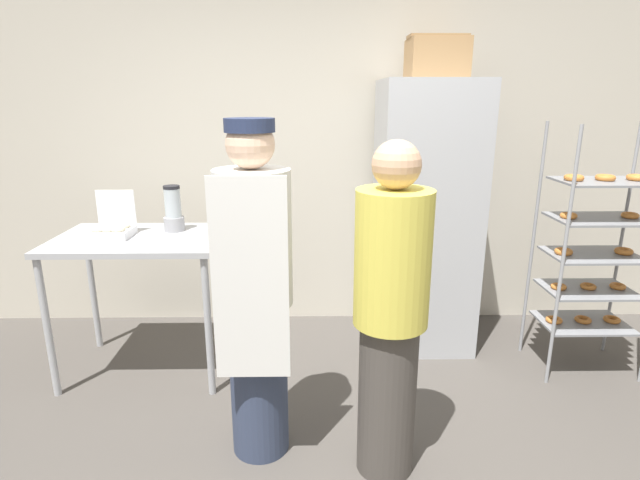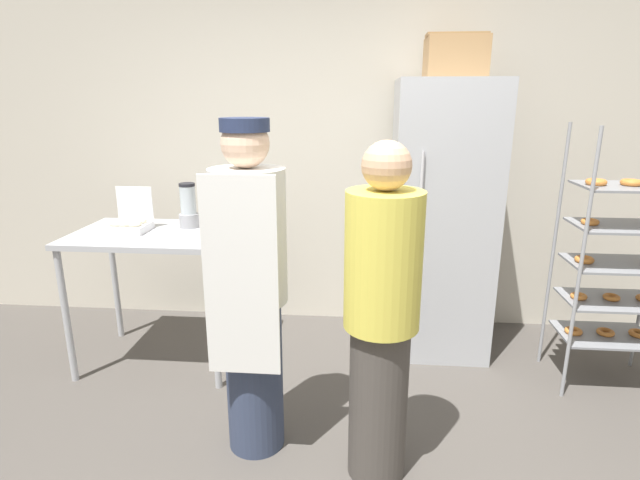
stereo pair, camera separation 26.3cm
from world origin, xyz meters
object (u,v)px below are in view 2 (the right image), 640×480
cardboard_storage_box (455,57)px  baking_rack (618,262)px  person_customer (381,317)px  donut_box (129,224)px  person_baker (251,289)px  refrigerator (441,221)px  blender_pitcher (188,208)px

cardboard_storage_box → baking_rack: bearing=-26.2°
cardboard_storage_box → person_customer: bearing=-108.6°
person_customer → donut_box: bearing=148.9°
donut_box → person_baker: 1.31m
baking_rack → person_customer: baking_rack is taller
person_baker → person_customer: 0.65m
refrigerator → donut_box: (-2.09, -0.39, 0.03)m
baking_rack → donut_box: (-3.11, 0.03, 0.17)m
baking_rack → person_customer: 1.76m
baking_rack → person_customer: size_ratio=1.01×
baking_rack → cardboard_storage_box: (-0.99, 0.48, 1.23)m
donut_box → cardboard_storage_box: 2.41m
refrigerator → person_customer: (-0.46, -1.38, -0.13)m
refrigerator → cardboard_storage_box: 1.09m
baking_rack → person_baker: bearing=-158.9°
blender_pitcher → cardboard_storage_box: bearing=10.3°
baking_rack → cardboard_storage_box: bearing=153.8°
baking_rack → person_customer: (-1.47, -0.96, 0.01)m
baking_rack → cardboard_storage_box: 1.65m
person_baker → person_customer: person_baker is taller
cardboard_storage_box → person_customer: (-0.49, -1.45, -1.22)m
person_customer → cardboard_storage_box: bearing=71.4°
blender_pitcher → person_baker: size_ratio=0.18×
donut_box → cardboard_storage_box: bearing=12.2°
blender_pitcher → person_customer: size_ratio=0.19×
donut_box → blender_pitcher: blender_pitcher is taller
blender_pitcher → person_baker: bearing=-56.7°
donut_box → person_customer: (1.63, -0.99, -0.16)m
cardboard_storage_box → person_customer: 1.95m
person_customer → person_baker: bearing=166.6°
donut_box → person_baker: person_baker is taller
refrigerator → baking_rack: (1.02, -0.42, -0.14)m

